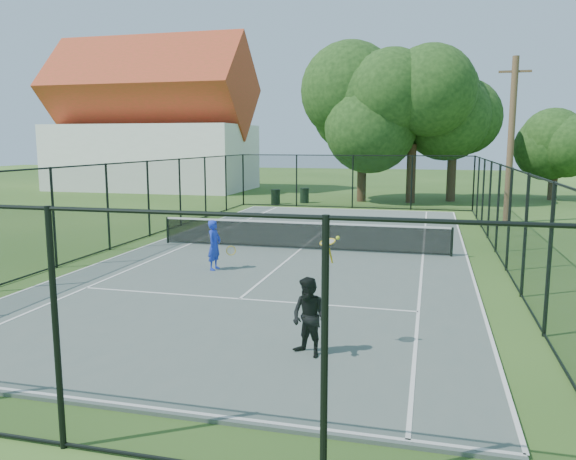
% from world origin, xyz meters
% --- Properties ---
extents(ground, '(120.00, 120.00, 0.00)m').
position_xyz_m(ground, '(0.00, 0.00, 0.00)').
color(ground, '#2C4F1B').
extents(tennis_court, '(11.00, 24.00, 0.06)m').
position_xyz_m(tennis_court, '(0.00, 0.00, 0.03)').
color(tennis_court, '#54635D').
rests_on(tennis_court, ground).
extents(tennis_net, '(10.08, 0.08, 0.95)m').
position_xyz_m(tennis_net, '(0.00, 0.00, 0.58)').
color(tennis_net, black).
rests_on(tennis_net, tennis_court).
extents(fence, '(13.10, 26.10, 3.00)m').
position_xyz_m(fence, '(0.00, 0.00, 1.50)').
color(fence, black).
rests_on(fence, ground).
extents(tree_near_left, '(6.69, 6.69, 8.73)m').
position_xyz_m(tree_near_left, '(0.06, 16.74, 5.37)').
color(tree_near_left, '#332114').
rests_on(tree_near_left, ground).
extents(tree_near_mid, '(6.40, 6.40, 8.38)m').
position_xyz_m(tree_near_mid, '(3.07, 16.79, 5.16)').
color(tree_near_mid, '#332114').
rests_on(tree_near_mid, ground).
extents(tree_near_right, '(5.80, 5.80, 8.00)m').
position_xyz_m(tree_near_right, '(5.51, 18.30, 5.08)').
color(tree_near_right, '#332114').
rests_on(tree_near_right, ground).
extents(tree_far_right, '(4.35, 4.35, 5.76)m').
position_xyz_m(tree_far_right, '(11.88, 20.63, 3.56)').
color(tree_far_right, '#332114').
rests_on(tree_far_right, ground).
extents(building, '(15.30, 8.15, 11.87)m').
position_xyz_m(building, '(-17.00, 22.00, 4.93)').
color(building, silver).
rests_on(building, ground).
extents(trash_bin_left, '(0.58, 0.58, 0.90)m').
position_xyz_m(trash_bin_left, '(-4.76, 13.87, 0.45)').
color(trash_bin_left, black).
rests_on(trash_bin_left, ground).
extents(trash_bin_right, '(0.58, 0.58, 0.92)m').
position_xyz_m(trash_bin_right, '(-3.23, 14.99, 0.47)').
color(trash_bin_right, black).
rests_on(trash_bin_right, ground).
extents(utility_pole, '(1.40, 0.30, 7.50)m').
position_xyz_m(utility_pole, '(7.73, 9.00, 3.81)').
color(utility_pole, '#4C3823').
rests_on(utility_pole, ground).
extents(player_blue, '(0.79, 0.56, 1.45)m').
position_xyz_m(player_blue, '(-1.71, -3.64, 0.78)').
color(player_blue, '#1933D4').
rests_on(player_blue, tennis_court).
extents(player_black, '(0.88, 0.88, 2.06)m').
position_xyz_m(player_black, '(2.32, -9.45, 0.76)').
color(player_black, black).
rests_on(player_black, tennis_court).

